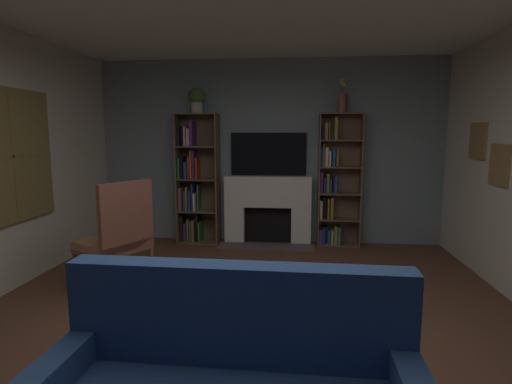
{
  "coord_description": "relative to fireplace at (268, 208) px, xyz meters",
  "views": [
    {
      "loc": [
        0.42,
        -2.91,
        1.63
      ],
      "look_at": [
        0.0,
        1.26,
        1.03
      ],
      "focal_mm": 28.48,
      "sensor_mm": 36.0,
      "label": 1
    }
  ],
  "objects": [
    {
      "name": "armchair",
      "position": [
        -1.44,
        -1.95,
        0.03
      ],
      "size": [
        0.8,
        0.83,
        1.15
      ],
      "color": "brown",
      "rests_on": "ground_plane"
    },
    {
      "name": "vase_with_flowers",
      "position": [
        1.04,
        -0.02,
        1.55
      ],
      "size": [
        0.13,
        0.13,
        0.47
      ],
      "color": "brown",
      "rests_on": "bookshelf_right"
    },
    {
      "name": "potted_plant",
      "position": [
        -1.04,
        -0.02,
        1.59
      ],
      "size": [
        0.24,
        0.24,
        0.37
      ],
      "color": "beige",
      "rests_on": "bookshelf_left"
    },
    {
      "name": "wall_back_accent",
      "position": [
        0.0,
        0.16,
        0.82
      ],
      "size": [
        5.2,
        0.06,
        2.72
      ],
      "primitive_type": "cube",
      "color": "gray",
      "rests_on": "ground_plane"
    },
    {
      "name": "bookshelf_left",
      "position": [
        -1.11,
        -0.0,
        0.36
      ],
      "size": [
        0.61,
        0.34,
        1.92
      ],
      "color": "brown",
      "rests_on": "ground_plane"
    },
    {
      "name": "fireplace",
      "position": [
        0.0,
        0.0,
        0.0
      ],
      "size": [
        1.38,
        0.55,
        1.01
      ],
      "color": "white",
      "rests_on": "ground_plane"
    },
    {
      "name": "bookshelf_right",
      "position": [
        0.97,
        0.03,
        0.38
      ],
      "size": [
        0.61,
        0.26,
        1.92
      ],
      "color": "brown",
      "rests_on": "ground_plane"
    },
    {
      "name": "coffee_table",
      "position": [
        0.12,
        -3.39,
        -0.18
      ],
      "size": [
        0.76,
        0.46,
        0.42
      ],
      "color": "brown",
      "rests_on": "ground_plane"
    },
    {
      "name": "ground_plane",
      "position": [
        0.0,
        -3.03,
        -0.54
      ],
      "size": [
        7.58,
        7.58,
        0.0
      ],
      "primitive_type": "plane",
      "color": "brown"
    },
    {
      "name": "tv",
      "position": [
        0.0,
        0.1,
        0.79
      ],
      "size": [
        1.11,
        0.06,
        0.63
      ],
      "primitive_type": "cube",
      "color": "black",
      "rests_on": "fireplace"
    }
  ]
}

